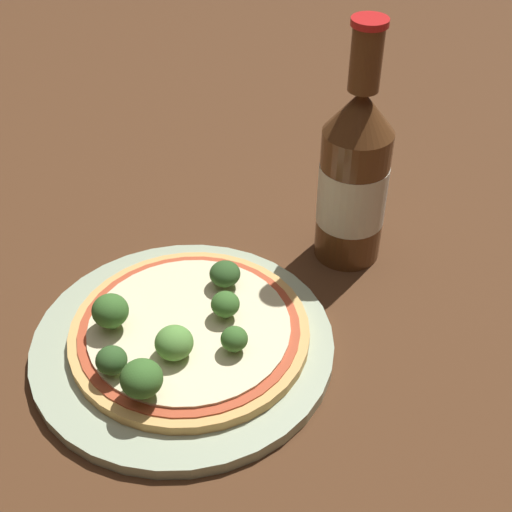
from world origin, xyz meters
TOP-DOWN VIEW (x-y plane):
  - ground_plane at (0.00, 0.00)m, footprint 3.00×3.00m
  - plate at (-0.01, 0.00)m, footprint 0.27×0.27m
  - pizza at (-0.00, 0.00)m, footprint 0.21×0.21m
  - broccoli_floret_0 at (-0.08, -0.02)m, footprint 0.03×0.03m
  - broccoli_floret_1 at (0.05, 0.03)m, footprint 0.03×0.03m
  - broccoli_floret_2 at (0.03, -0.01)m, footprint 0.03×0.03m
  - broccoli_floret_3 at (-0.06, -0.05)m, footprint 0.03×0.03m
  - broccoli_floret_4 at (0.02, -0.04)m, footprint 0.02×0.02m
  - broccoli_floret_5 at (-0.02, -0.03)m, footprint 0.03×0.03m
  - broccoli_floret_6 at (-0.06, 0.03)m, footprint 0.03×0.03m
  - beer_bottle at (0.20, 0.04)m, footprint 0.07×0.07m

SIDE VIEW (x-z plane):
  - ground_plane at x=0.00m, z-range 0.00..0.00m
  - plate at x=-0.01m, z-range 0.00..0.01m
  - pizza at x=0.00m, z-range 0.01..0.03m
  - broccoli_floret_4 at x=0.02m, z-range 0.03..0.05m
  - broccoli_floret_0 at x=-0.08m, z-range 0.03..0.05m
  - broccoli_floret_1 at x=0.05m, z-range 0.03..0.05m
  - broccoli_floret_5 at x=-0.02m, z-range 0.03..0.05m
  - broccoli_floret_2 at x=0.03m, z-range 0.03..0.05m
  - broccoli_floret_3 at x=-0.06m, z-range 0.03..0.06m
  - broccoli_floret_6 at x=-0.06m, z-range 0.03..0.06m
  - beer_bottle at x=0.20m, z-range -0.03..0.22m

